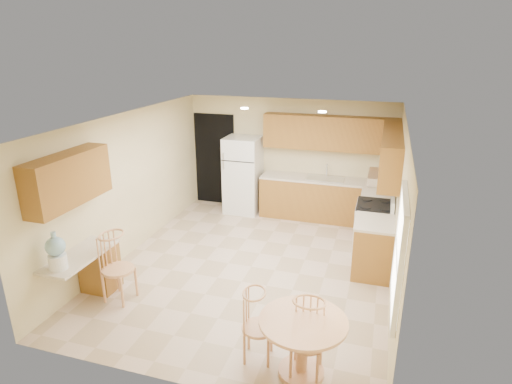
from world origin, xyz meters
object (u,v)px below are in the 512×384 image
(chair_desk, at_px, (113,264))
(water_crock, at_px, (56,252))
(refrigerator, at_px, (243,175))
(stove, at_px, (374,228))
(chair_table_b, at_px, (306,338))
(chair_table_a, at_px, (256,323))
(dining_table, at_px, (303,339))

(chair_desk, height_order, water_crock, water_crock)
(refrigerator, distance_m, chair_desk, 4.03)
(refrigerator, relative_size, stove, 1.55)
(chair_table_b, relative_size, water_crock, 1.77)
(chair_table_a, bearing_deg, chair_table_b, 71.84)
(chair_table_b, bearing_deg, chair_table_a, -12.12)
(refrigerator, distance_m, dining_table, 5.13)
(stove, distance_m, water_crock, 5.15)
(water_crock, bearing_deg, chair_desk, 49.36)
(chair_table_a, xyz_separation_m, chair_desk, (-2.30, 0.59, 0.09))
(chair_desk, distance_m, water_crock, 0.79)
(dining_table, bearing_deg, chair_table_b, -60.75)
(chair_table_a, distance_m, water_crock, 2.79)
(chair_table_b, relative_size, chair_desk, 0.90)
(dining_table, distance_m, chair_table_a, 0.55)
(water_crock, bearing_deg, chair_table_a, -1.38)
(stove, distance_m, chair_table_a, 3.55)
(dining_table, relative_size, chair_table_b, 1.05)
(refrigerator, relative_size, water_crock, 3.20)
(water_crock, bearing_deg, chair_table_b, -3.11)
(chair_desk, bearing_deg, chair_table_b, 80.94)
(stove, height_order, chair_table_b, stove)
(dining_table, bearing_deg, stove, 79.53)
(dining_table, relative_size, chair_desk, 0.95)
(refrigerator, xyz_separation_m, chair_table_a, (1.70, -4.57, -0.30))
(dining_table, distance_m, chair_desk, 2.92)
(stove, relative_size, chair_table_b, 1.17)
(stove, relative_size, dining_table, 1.11)
(chair_table_b, distance_m, chair_desk, 2.99)
(chair_table_a, bearing_deg, stove, 153.43)
(refrigerator, distance_m, stove, 3.15)
(stove, xyz_separation_m, chair_desk, (-3.47, -2.76, 0.16))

